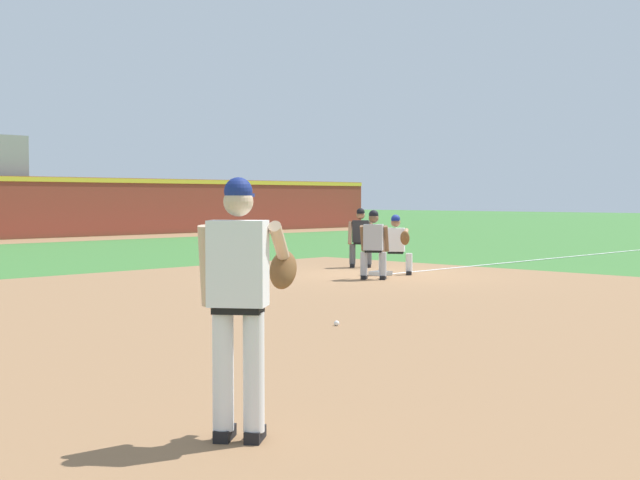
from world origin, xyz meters
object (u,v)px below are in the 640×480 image
Objects in this scene: first_base_bag at (380,273)px; umpire at (361,235)px; pitcher at (242,292)px; first_baseman at (396,242)px; baseball at (337,323)px; baserunner at (374,242)px.

first_base_bag is 0.26× the size of umpire.
first_baseman is (11.21, 7.74, -0.33)m from pitcher.
umpire is at bearing 38.40° from pitcher.
baserunner is (5.45, 4.03, 0.76)m from baseball.
pitcher reaches higher than baserunner.
pitcher is (-10.92, -7.95, 1.01)m from first_base_bag.
first_base_bag is 0.26× the size of baserunner.
pitcher reaches higher than umpire.
first_baseman is 1.25m from baserunner.
first_baseman is 2.23m from umpire.
first_baseman is 0.92× the size of baserunner.
pitcher is 1.27× the size of baserunner.
baseball is 0.05× the size of umpire.
first_baseman is at bearing -117.82° from umpire.
baserunner reaches higher than first_base_bag.
pitcher is at bearing -141.60° from umpire.
baseball is (-6.35, -4.60, -0.01)m from first_base_bag.
baseball is 0.04× the size of pitcher.
first_baseman is at bearing 34.61° from pitcher.
baseball is 8.00m from first_baseman.
first_base_bag is at bearing 36.04° from pitcher.
first_base_bag is 7.84m from baseball.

